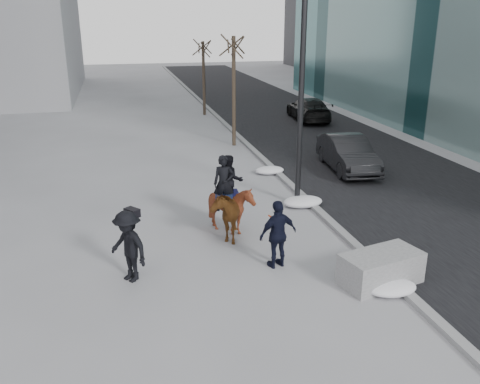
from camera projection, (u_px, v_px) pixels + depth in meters
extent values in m
plane|color=gray|center=(251.00, 262.00, 13.05)|extent=(120.00, 120.00, 0.00)
cube|color=black|center=(341.00, 151.00, 23.79)|extent=(8.00, 90.00, 0.01)
cube|color=gray|center=(259.00, 155.00, 22.88)|extent=(0.25, 90.00, 0.12)
cube|color=#969598|center=(381.00, 268.00, 11.90)|extent=(2.08, 1.37, 0.76)
imported|color=black|center=(348.00, 153.00, 20.67)|extent=(1.91, 4.38, 1.40)
imported|color=black|center=(308.00, 109.00, 30.70)|extent=(2.45, 4.91, 1.37)
imported|color=#502F10|center=(225.00, 211.00, 14.34)|extent=(1.17, 1.94, 1.53)
imported|color=black|center=(224.00, 183.00, 14.23)|extent=(0.65, 0.49, 1.60)
cube|color=#101C3E|center=(224.00, 195.00, 14.34)|extent=(0.58, 0.64, 0.06)
imported|color=#531B10|center=(231.00, 209.00, 14.56)|extent=(1.32, 1.46, 1.50)
imported|color=black|center=(230.00, 182.00, 14.45)|extent=(0.81, 0.65, 1.57)
cube|color=black|center=(230.00, 193.00, 14.56)|extent=(0.52, 0.60, 0.06)
imported|color=black|center=(278.00, 234.00, 12.54)|extent=(1.10, 0.66, 1.75)
cylinder|color=#E33D0D|center=(270.00, 216.00, 12.95)|extent=(0.04, 0.18, 0.07)
imported|color=black|center=(128.00, 246.00, 11.88)|extent=(1.21, 1.29, 1.75)
cube|color=black|center=(132.00, 213.00, 11.90)|extent=(0.39, 0.42, 0.20)
cylinder|color=black|center=(302.00, 67.00, 15.62)|extent=(0.18, 0.18, 9.00)
ellipsoid|color=silver|center=(392.00, 288.00, 11.51)|extent=(1.18, 0.75, 0.30)
ellipsoid|color=silver|center=(270.00, 170.00, 20.31)|extent=(1.17, 0.74, 0.30)
ellipsoid|color=silver|center=(303.00, 202.00, 16.80)|extent=(1.33, 0.84, 0.34)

